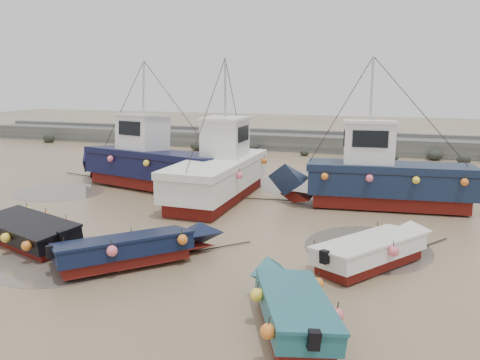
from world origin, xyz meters
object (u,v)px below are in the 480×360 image
Objects in this scene: dinghy_2 at (289,300)px; cabin_boat_1 at (222,169)px; dinghy_3 at (379,246)px; dinghy_4 at (23,227)px; cabin_boat_2 at (374,175)px; person at (157,192)px; dinghy_1 at (136,246)px; cabin_boat_0 at (147,161)px.

dinghy_2 is 0.47× the size of cabin_boat_1.
dinghy_3 is 0.85× the size of dinghy_4.
dinghy_3 is at bearing -40.45° from cabin_boat_1.
person is (-10.00, -0.62, -1.35)m from cabin_boat_2.
cabin_boat_2 is (-0.52, 6.66, 0.80)m from dinghy_3.
cabin_boat_2 is at bearing 99.09° from dinghy_1.
dinghy_1 is at bearing 85.86° from person.
cabin_boat_2 is at bearing -33.15° from dinghy_4.
cabin_boat_1 is at bearing 137.26° from dinghy_1.
cabin_boat_0 reaches higher than dinghy_4.
dinghy_4 is 3.67× the size of person.
cabin_boat_2 is (6.66, 0.54, 0.02)m from cabin_boat_1.
person is at bearing -117.97° from cabin_boat_0.
dinghy_3 is at bearing 43.76° from dinghy_2.
cabin_boat_1 is (-0.45, 8.31, 0.78)m from dinghy_1.
dinghy_2 reaches higher than person.
dinghy_1 is 7.07m from dinghy_3.
cabin_boat_1 is (-7.18, 6.12, 0.78)m from dinghy_3.
dinghy_1 and dinghy_2 have the same top height.
cabin_boat_1 is 6.68m from cabin_boat_2.
dinghy_3 is at bearing -107.51° from cabin_boat_0.
cabin_boat_2 reaches higher than dinghy_3.
cabin_boat_2 is 6.02× the size of person.
dinghy_1 is 9.07m from person.
dinghy_1 is 0.48× the size of cabin_boat_1.
cabin_boat_0 is at bearing -175.75° from dinghy_3.
cabin_boat_1 is 1.05× the size of cabin_boat_2.
dinghy_2 is at bearing 167.26° from cabin_boat_2.
dinghy_4 reaches higher than person.
cabin_boat_0 is (-0.35, 8.76, 0.77)m from dinghy_4.
dinghy_2 is 13.53m from person.
dinghy_1 is 0.50× the size of cabin_boat_2.
dinghy_2 is at bearing -85.81° from dinghy_4.
cabin_boat_2 is 10.11m from person.
dinghy_4 is 13.65m from cabin_boat_2.
person is at bearing 158.93° from dinghy_1.
cabin_boat_2 is at bearing -77.97° from cabin_boat_0.
dinghy_4 is 7.90m from person.
dinghy_4 is 0.56× the size of cabin_boat_0.
cabin_boat_2 is at bearing 154.64° from person.
cabin_boat_0 is at bearing 161.99° from dinghy_1.
dinghy_1 is 5.41m from dinghy_2.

